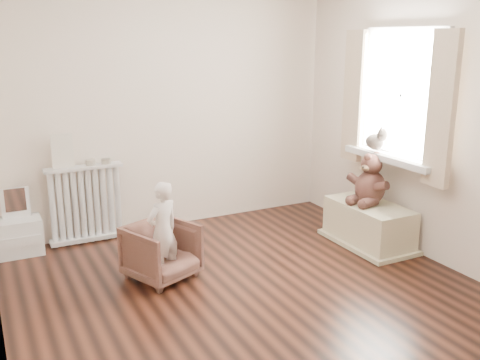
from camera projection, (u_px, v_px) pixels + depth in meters
name	position (u px, v px, depth m)	size (l,w,h in m)	color
floor	(249.00, 291.00, 4.28)	(3.60, 3.60, 0.01)	black
back_wall	(168.00, 104.00, 5.49)	(3.60, 0.02, 2.60)	white
front_wall	(437.00, 193.00, 2.39)	(3.60, 0.02, 2.60)	white
right_wall	(429.00, 115.00, 4.73)	(0.02, 3.60, 2.60)	white
window	(403.00, 95.00, 4.93)	(0.03, 0.90, 1.10)	white
window_sill	(391.00, 158.00, 5.04)	(0.22, 1.10, 0.06)	silver
curtain_left	(441.00, 110.00, 4.40)	(0.06, 0.26, 1.30)	beige
curtain_right	(354.00, 97.00, 5.39)	(0.06, 0.26, 1.30)	beige
radiator	(86.00, 204.00, 5.23)	(0.73, 0.14, 0.77)	silver
paper_doll	(62.00, 151.00, 5.01)	(0.20, 0.02, 0.33)	beige
tin_a	(91.00, 162.00, 5.15)	(0.09, 0.09, 0.06)	#A59E8C
tin_b	(106.00, 161.00, 5.22)	(0.09, 0.09, 0.05)	#A59E8C
toy_vanity	(18.00, 226.00, 4.95)	(0.40, 0.29, 0.63)	silver
armchair	(162.00, 252.00, 4.46)	(0.51, 0.52, 0.48)	brown
child	(163.00, 231.00, 4.37)	(0.30, 0.20, 0.83)	silver
toy_bench	(369.00, 225.00, 5.21)	(0.46, 0.87, 0.41)	beige
teddy_bear	(371.00, 177.00, 5.12)	(0.40, 0.31, 0.50)	#3D211B
plush_cat	(376.00, 140.00, 5.18)	(0.17, 0.28, 0.24)	slate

